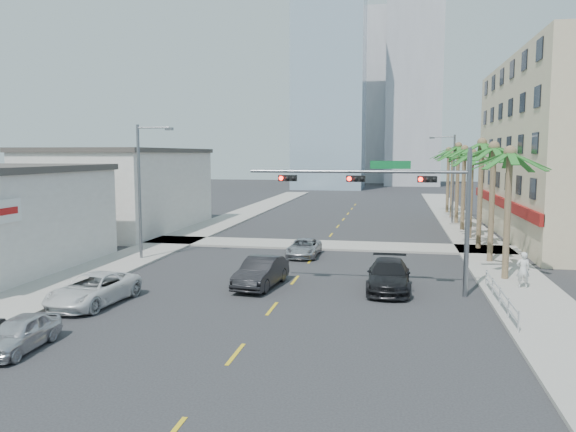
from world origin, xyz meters
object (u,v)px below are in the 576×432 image
object	(u,v)px
traffic_signal_mast	(402,195)
car_lane_left	(261,272)
pedestrian	(523,270)
car_parked_near	(19,333)
car_parked_far	(93,289)
car_lane_right	(389,275)
car_lane_center	(304,248)

from	to	relation	value
traffic_signal_mast	car_lane_left	xyz separation A→B (m)	(-7.28, 0.14, -4.27)
car_lane_left	pedestrian	world-z (taller)	pedestrian
car_parked_near	pedestrian	xyz separation A→B (m)	(19.89, 12.97, 0.46)
traffic_signal_mast	car_lane_left	size ratio (longest dim) A/B	2.31
car_parked_far	car_lane_right	bearing A→B (deg)	27.54
traffic_signal_mast	car_parked_far	size ratio (longest dim) A/B	2.12
car_parked_far	pedestrian	bearing A→B (deg)	23.90
car_lane_left	pedestrian	bearing A→B (deg)	14.35
traffic_signal_mast	car_parked_near	bearing A→B (deg)	-140.93
car_lane_left	pedestrian	xyz separation A→B (m)	(13.59, 1.80, 0.30)
traffic_signal_mast	pedestrian	bearing A→B (deg)	17.11
traffic_signal_mast	pedestrian	distance (m)	7.71
car_parked_near	car_lane_left	world-z (taller)	car_lane_left
traffic_signal_mast	car_parked_far	distance (m)	15.64
car_parked_near	car_lane_right	world-z (taller)	car_lane_right
car_lane_center	car_lane_left	bearing A→B (deg)	-94.80
car_parked_near	car_parked_far	bearing A→B (deg)	93.92
car_lane_left	car_lane_right	distance (m)	6.74
car_parked_near	car_lane_center	bearing A→B (deg)	68.73
car_parked_far	car_lane_center	world-z (taller)	car_parked_far
pedestrian	car_lane_left	bearing A→B (deg)	5.49
traffic_signal_mast	car_lane_right	distance (m)	4.37
traffic_signal_mast	pedestrian	world-z (taller)	traffic_signal_mast
car_lane_left	car_lane_right	xyz separation A→B (m)	(6.72, 0.52, -0.01)
car_parked_far	car_lane_center	distance (m)	16.19
car_lane_center	car_lane_right	size ratio (longest dim) A/B	0.81
traffic_signal_mast	car_lane_center	distance (m)	12.23
car_lane_center	traffic_signal_mast	bearing A→B (deg)	-55.15
traffic_signal_mast	car_lane_left	world-z (taller)	traffic_signal_mast
car_parked_near	pedestrian	size ratio (longest dim) A/B	1.98
car_parked_near	car_lane_left	bearing A→B (deg)	58.55
car_parked_far	pedestrian	distance (m)	21.63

